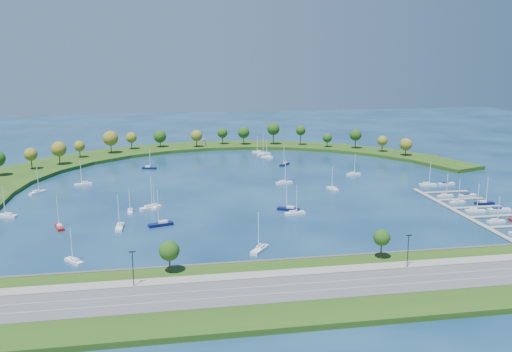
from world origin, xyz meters
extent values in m
plane|color=#082446|center=(0.00, 0.00, 0.00)|extent=(700.00, 700.00, 0.00)
cube|color=#244512|center=(0.00, -124.00, 0.80)|extent=(420.00, 42.00, 1.60)
cube|color=#474442|center=(0.00, -102.50, 0.90)|extent=(420.00, 1.20, 1.80)
cube|color=#515154|center=(0.00, -124.00, 1.66)|extent=(420.00, 16.00, 0.12)
cube|color=gray|center=(0.00, -113.00, 1.66)|extent=(420.00, 5.00, 0.12)
cube|color=silver|center=(0.00, -126.50, 1.73)|extent=(420.00, 0.15, 0.02)
cube|color=silver|center=(0.00, -121.50, 1.73)|extent=(420.00, 0.15, 0.02)
cylinder|color=#382314|center=(-40.00, -107.00, 4.22)|extent=(0.56, 0.56, 5.25)
sphere|color=#1A4912|center=(-40.00, -107.00, 8.05)|extent=(6.00, 6.00, 6.00)
cylinder|color=#382314|center=(25.00, -107.00, 4.40)|extent=(0.56, 0.56, 5.60)
sphere|color=#1A4912|center=(25.00, -107.00, 8.24)|extent=(5.20, 5.20, 5.20)
cylinder|color=black|center=(-50.00, -115.00, 6.60)|extent=(0.24, 0.24, 10.00)
cylinder|color=black|center=(30.00, -115.00, 6.60)|extent=(0.24, 0.24, 10.00)
cube|color=#244512|center=(-118.83, 37.57, 1.00)|extent=(50.23, 54.30, 2.00)
cube|color=#244512|center=(-104.03, 64.58, 1.00)|extent=(54.07, 56.09, 2.00)
cube|color=#244512|center=(-83.21, 87.27, 1.00)|extent=(55.20, 54.07, 2.00)
cube|color=#244512|center=(-57.57, 104.32, 1.00)|extent=(53.65, 48.47, 2.00)
cube|color=#244512|center=(-28.60, 114.76, 1.00)|extent=(49.62, 39.75, 2.00)
cube|color=#244512|center=(2.03, 117.98, 1.00)|extent=(44.32, 29.96, 2.00)
cube|color=#244512|center=(32.54, 113.79, 1.00)|extent=(49.49, 38.05, 2.00)
cube|color=#244512|center=(61.17, 102.44, 1.00)|extent=(51.13, 44.12, 2.00)
cube|color=#244512|center=(86.25, 84.58, 1.00)|extent=(49.19, 47.96, 2.00)
cube|color=#244512|center=(106.34, 61.24, 1.00)|extent=(43.90, 49.49, 2.00)
cube|color=#244512|center=(120.28, 33.78, 1.00)|extent=(35.67, 48.74, 2.00)
cylinder|color=#382314|center=(-111.27, 51.11, 5.47)|extent=(0.56, 0.56, 6.94)
sphere|color=brown|center=(-111.27, 51.11, 10.36)|extent=(7.08, 7.08, 7.08)
cylinder|color=#382314|center=(-98.45, 62.01, 5.67)|extent=(0.56, 0.56, 7.35)
sphere|color=brown|center=(-98.45, 62.01, 11.06)|extent=(8.58, 8.58, 8.58)
cylinder|color=#382314|center=(-90.06, 82.45, 4.91)|extent=(0.56, 0.56, 5.82)
sphere|color=brown|center=(-90.06, 82.45, 9.13)|extent=(6.53, 6.53, 6.53)
cylinder|color=#382314|center=(-72.60, 94.48, 5.83)|extent=(0.56, 0.56, 7.66)
sphere|color=brown|center=(-72.60, 94.48, 11.55)|extent=(9.46, 9.46, 9.46)
cylinder|color=#382314|center=(-60.49, 107.83, 5.13)|extent=(0.56, 0.56, 6.26)
sphere|color=brown|center=(-60.49, 107.83, 9.68)|extent=(7.10, 7.10, 7.10)
cylinder|color=#382314|center=(-41.92, 112.68, 4.78)|extent=(0.56, 0.56, 5.57)
sphere|color=#1A4912|center=(-41.92, 112.68, 9.24)|extent=(8.39, 8.39, 8.39)
cylinder|color=#382314|center=(-17.59, 108.83, 5.10)|extent=(0.56, 0.56, 6.19)
sphere|color=brown|center=(-17.59, 108.83, 9.72)|extent=(7.63, 7.63, 7.63)
cylinder|color=#382314|center=(1.00, 117.86, 5.23)|extent=(0.56, 0.56, 6.46)
sphere|color=#1A4912|center=(1.00, 117.86, 9.87)|extent=(7.04, 7.04, 7.04)
cylinder|color=#382314|center=(15.24, 113.41, 5.44)|extent=(0.56, 0.56, 6.88)
sphere|color=#1A4912|center=(15.24, 113.41, 10.47)|extent=(7.97, 7.97, 7.97)
cylinder|color=#382314|center=(35.51, 110.21, 6.60)|extent=(0.56, 0.56, 9.20)
sphere|color=#1A4912|center=(35.51, 110.21, 12.92)|extent=(8.60, 8.60, 8.60)
cylinder|color=#382314|center=(53.41, 104.25, 6.45)|extent=(0.56, 0.56, 8.90)
sphere|color=#1A4912|center=(53.41, 104.25, 12.24)|extent=(6.73, 6.73, 6.73)
cylinder|color=#382314|center=(69.17, 93.64, 4.51)|extent=(0.56, 0.56, 5.01)
sphere|color=#1A4912|center=(69.17, 93.64, 8.26)|extent=(6.22, 6.22, 6.22)
cylinder|color=#382314|center=(85.92, 84.93, 5.75)|extent=(0.56, 0.56, 7.49)
sphere|color=#1A4912|center=(85.92, 84.93, 11.03)|extent=(7.68, 7.68, 7.68)
cylinder|color=#382314|center=(98.48, 69.72, 4.96)|extent=(0.56, 0.56, 5.92)
sphere|color=brown|center=(98.48, 69.72, 9.21)|extent=(6.47, 6.47, 6.47)
cylinder|color=#382314|center=(107.55, 54.64, 4.77)|extent=(0.56, 0.56, 5.53)
sphere|color=brown|center=(107.55, 54.64, 9.06)|extent=(7.63, 7.63, 7.63)
cylinder|color=gray|center=(-12.14, 114.92, 3.98)|extent=(2.20, 2.20, 3.96)
cylinder|color=gray|center=(-12.14, 114.92, 6.11)|extent=(2.60, 2.60, 0.30)
cube|color=gray|center=(78.00, -61.00, 0.35)|extent=(2.20, 82.00, 0.40)
cube|color=gray|center=(90.10, -67.60, 0.35)|extent=(22.00, 2.00, 0.40)
cube|color=gray|center=(90.10, -54.40, 0.35)|extent=(22.00, 2.00, 0.40)
cylinder|color=#382314|center=(101.00, -54.40, 0.60)|extent=(0.36, 0.36, 1.60)
cube|color=gray|center=(90.10, -41.20, 0.35)|extent=(22.00, 2.00, 0.40)
cylinder|color=#382314|center=(101.00, -41.20, 0.60)|extent=(0.36, 0.36, 1.60)
cube|color=gray|center=(90.10, -28.00, 0.35)|extent=(22.00, 2.00, 0.40)
cylinder|color=#382314|center=(101.00, -28.00, 0.60)|extent=(0.36, 0.36, 1.60)
cube|color=white|center=(-46.59, -32.61, 0.56)|extent=(9.37, 6.85, 1.12)
cube|color=silver|center=(-47.40, -33.07, 1.51)|extent=(3.73, 3.19, 0.78)
cylinder|color=silver|center=(-45.94, -32.25, 7.39)|extent=(0.32, 0.32, 12.55)
cube|color=white|center=(-80.11, 16.47, 0.51)|extent=(8.74, 4.70, 1.01)
cube|color=silver|center=(-79.30, 16.72, 1.36)|extent=(3.30, 2.43, 0.71)
cylinder|color=silver|center=(-80.75, 16.28, 6.69)|extent=(0.32, 0.32, 11.37)
cube|color=maroon|center=(-79.91, -53.21, 0.50)|extent=(4.91, 8.68, 1.00)
cube|color=silver|center=(-79.64, -54.00, 1.36)|extent=(2.50, 3.30, 0.70)
cylinder|color=silver|center=(-80.13, -52.57, 6.66)|extent=(0.32, 0.32, 11.31)
cube|color=white|center=(-10.36, -90.00, 0.56)|extent=(7.50, 9.08, 1.11)
cube|color=silver|center=(-9.82, -89.24, 1.50)|extent=(3.37, 3.71, 0.78)
cylinder|color=silver|center=(-10.79, -90.61, 7.38)|extent=(0.32, 0.32, 12.54)
cube|color=#0A103F|center=(10.13, -44.41, 0.55)|extent=(9.45, 6.17, 1.11)
cube|color=silver|center=(10.97, -44.80, 1.49)|extent=(3.68, 2.98, 0.77)
cylinder|color=silver|center=(9.46, -44.11, 7.32)|extent=(0.32, 0.32, 12.43)
cube|color=white|center=(-57.61, -57.46, 0.54)|extent=(2.77, 9.03, 1.08)
cube|color=silver|center=(-57.58, -56.56, 1.45)|extent=(1.85, 3.19, 0.75)
cylinder|color=silver|center=(-57.63, -58.18, 7.13)|extent=(0.32, 0.32, 12.10)
cube|color=white|center=(39.16, -13.45, 0.45)|extent=(4.51, 7.69, 0.89)
cube|color=silver|center=(39.41, -14.15, 1.20)|extent=(2.26, 2.94, 0.62)
cylinder|color=silver|center=(38.95, -12.90, 5.90)|extent=(0.32, 0.32, 10.02)
cube|color=white|center=(-69.49, -90.00, 0.46)|extent=(6.62, 7.34, 0.93)
cube|color=silver|center=(-69.00, -90.60, 1.25)|extent=(2.90, 3.06, 0.65)
cylinder|color=silver|center=(-69.89, -89.52, 6.16)|extent=(0.32, 0.32, 10.46)
cube|color=white|center=(11.43, -50.61, 0.50)|extent=(8.68, 3.82, 1.01)
cube|color=silver|center=(10.61, -50.76, 1.36)|extent=(3.19, 2.15, 0.70)
cylinder|color=silver|center=(12.09, -50.49, 6.67)|extent=(0.32, 0.32, 11.33)
cube|color=white|center=(-45.05, -30.79, 0.45)|extent=(2.22, 7.49, 0.89)
cube|color=silver|center=(-45.04, -30.05, 1.21)|extent=(1.51, 2.63, 0.63)
cylinder|color=silver|center=(-45.06, -31.39, 5.92)|extent=(0.32, 0.32, 10.06)
cube|color=white|center=(18.86, 2.53, 0.51)|extent=(8.74, 4.01, 1.01)
cube|color=silver|center=(18.03, 2.36, 1.37)|extent=(3.23, 2.21, 0.71)
cylinder|color=silver|center=(19.52, 2.67, 6.71)|extent=(0.32, 0.32, 11.39)
cube|color=white|center=(24.06, 72.48, 0.47)|extent=(7.76, 6.10, 0.94)
cube|color=silver|center=(24.72, 72.06, 1.27)|extent=(3.13, 2.78, 0.66)
cylinder|color=silver|center=(23.54, 72.82, 6.22)|extent=(0.32, 0.32, 10.57)
cube|color=white|center=(-103.18, -34.28, 0.51)|extent=(8.74, 5.49, 1.02)
cube|color=silver|center=(-102.40, -34.61, 1.37)|extent=(3.38, 2.69, 0.71)
cylinder|color=silver|center=(-103.81, -34.02, 6.74)|extent=(0.32, 0.32, 11.45)
cube|color=#0A103F|center=(-42.49, -56.57, 0.57)|extent=(9.81, 5.25, 1.13)
cube|color=silver|center=(-41.59, -56.30, 1.53)|extent=(3.70, 2.72, 0.79)
cylinder|color=silver|center=(-43.22, -56.79, 7.51)|extent=(0.32, 0.32, 12.76)
cube|color=#0A103F|center=(29.35, 47.74, 0.51)|extent=(7.33, 8.03, 1.02)
cube|color=silver|center=(29.90, 48.39, 1.38)|extent=(3.20, 3.35, 0.72)
cylinder|color=silver|center=(28.91, 47.22, 6.77)|extent=(0.32, 0.32, 11.50)
cube|color=white|center=(-54.79, -36.22, 0.41)|extent=(2.16, 6.94, 0.83)
cube|color=silver|center=(-54.81, -35.53, 1.11)|extent=(1.43, 2.45, 0.58)
cylinder|color=silver|center=(-54.77, -36.77, 5.47)|extent=(0.32, 0.32, 9.29)
cube|color=white|center=(21.13, 90.00, 0.48)|extent=(7.63, 6.63, 0.95)
cube|color=silver|center=(21.76, 89.51, 1.29)|extent=(3.15, 2.93, 0.67)
cylinder|color=silver|center=(20.63, 90.39, 6.31)|extent=(0.32, 0.32, 10.72)
cube|color=#0A103F|center=(-48.40, 51.08, 0.48)|extent=(8.35, 4.67, 0.97)
cube|color=silver|center=(-49.16, 51.33, 1.30)|extent=(3.17, 2.38, 0.68)
cylinder|color=silver|center=(-47.78, 50.88, 6.40)|extent=(0.32, 0.32, 10.86)
cube|color=white|center=(60.00, 15.60, 0.47)|extent=(8.11, 3.88, 0.94)
cube|color=silver|center=(59.24, 15.42, 1.27)|extent=(3.01, 2.11, 0.66)
cylinder|color=silver|center=(60.61, 15.74, 6.21)|extent=(0.32, 0.32, 10.55)
cube|color=white|center=(23.64, 81.95, 0.55)|extent=(9.43, 6.28, 1.11)
cube|color=silver|center=(24.48, 82.34, 1.49)|extent=(3.69, 3.01, 0.77)
cylinder|color=silver|center=(22.98, 81.63, 7.33)|extent=(0.32, 0.32, 12.44)
cube|color=white|center=(-98.87, 3.15, 0.50)|extent=(7.17, 7.93, 1.01)
cube|color=silver|center=(-99.41, 2.51, 1.36)|extent=(3.14, 3.30, 0.70)
cylinder|color=silver|center=(-98.44, 3.67, 6.66)|extent=(0.32, 0.32, 11.31)
cube|color=white|center=(85.60, -74.68, 0.43)|extent=(7.24, 2.22, 0.86)
cube|color=silver|center=(84.88, -74.70, 1.16)|extent=(2.55, 1.48, 0.60)
cylinder|color=silver|center=(86.17, -74.66, 5.71)|extent=(0.32, 0.32, 9.70)
cube|color=white|center=(85.60, -60.09, 0.49)|extent=(8.34, 3.34, 0.97)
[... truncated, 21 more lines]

